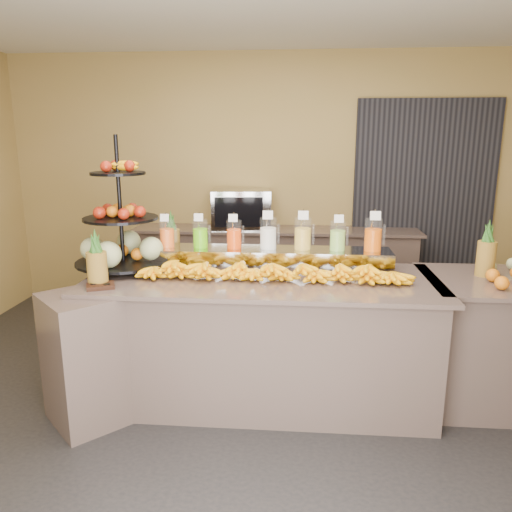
# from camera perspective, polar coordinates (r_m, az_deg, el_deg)

# --- Properties ---
(ground) EXTENTS (6.00, 6.00, 0.00)m
(ground) POSITION_cam_1_polar(r_m,az_deg,el_deg) (3.66, 0.33, -17.97)
(ground) COLOR black
(ground) RESTS_ON ground
(room_envelope) EXTENTS (6.04, 5.02, 2.82)m
(room_envelope) POSITION_cam_1_polar(r_m,az_deg,el_deg) (3.90, 4.13, 12.96)
(room_envelope) COLOR olive
(room_envelope) RESTS_ON ground
(buffet_counter) EXTENTS (2.75, 1.25, 0.93)m
(buffet_counter) POSITION_cam_1_polar(r_m,az_deg,el_deg) (3.69, -1.14, -9.58)
(buffet_counter) COLOR #866C61
(buffet_counter) RESTS_ON ground
(right_counter) EXTENTS (1.08, 0.88, 0.93)m
(right_counter) POSITION_cam_1_polar(r_m,az_deg,el_deg) (4.07, 25.78, -8.70)
(right_counter) COLOR #866C61
(right_counter) RESTS_ON ground
(back_ledge) EXTENTS (3.10, 0.55, 0.93)m
(back_ledge) POSITION_cam_1_polar(r_m,az_deg,el_deg) (5.56, 2.19, -1.54)
(back_ledge) COLOR #866C61
(back_ledge) RESTS_ON ground
(pitcher_tray) EXTENTS (1.85, 0.30, 0.15)m
(pitcher_tray) POSITION_cam_1_polar(r_m,az_deg,el_deg) (3.81, 1.39, -0.26)
(pitcher_tray) COLOR gray
(pitcher_tray) RESTS_ON buffet_counter
(juice_pitcher_orange_a) EXTENTS (0.11, 0.12, 0.27)m
(juice_pitcher_orange_a) POSITION_cam_1_polar(r_m,az_deg,el_deg) (3.90, -10.13, 2.37)
(juice_pitcher_orange_a) COLOR silver
(juice_pitcher_orange_a) RESTS_ON pitcher_tray
(juice_pitcher_green) EXTENTS (0.12, 0.12, 0.28)m
(juice_pitcher_green) POSITION_cam_1_polar(r_m,az_deg,el_deg) (3.84, -6.38, 2.36)
(juice_pitcher_green) COLOR silver
(juice_pitcher_green) RESTS_ON pitcher_tray
(juice_pitcher_orange_b) EXTENTS (0.12, 0.12, 0.28)m
(juice_pitcher_orange_b) POSITION_cam_1_polar(r_m,az_deg,el_deg) (3.79, -2.52, 2.30)
(juice_pitcher_orange_b) COLOR silver
(juice_pitcher_orange_b) RESTS_ON pitcher_tray
(juice_pitcher_milk) EXTENTS (0.13, 0.13, 0.31)m
(juice_pitcher_milk) POSITION_cam_1_polar(r_m,az_deg,el_deg) (3.77, 1.41, 2.40)
(juice_pitcher_milk) COLOR silver
(juice_pitcher_milk) RESTS_ON pitcher_tray
(juice_pitcher_lemon) EXTENTS (0.13, 0.13, 0.31)m
(juice_pitcher_lemon) POSITION_cam_1_polar(r_m,az_deg,el_deg) (3.76, 5.36, 2.33)
(juice_pitcher_lemon) COLOR silver
(juice_pitcher_lemon) RESTS_ON pitcher_tray
(juice_pitcher_lime) EXTENTS (0.12, 0.12, 0.29)m
(juice_pitcher_lime) POSITION_cam_1_polar(r_m,az_deg,el_deg) (3.78, 9.31, 2.11)
(juice_pitcher_lime) COLOR silver
(juice_pitcher_lime) RESTS_ON pitcher_tray
(juice_pitcher_orange_c) EXTENTS (0.13, 0.14, 0.32)m
(juice_pitcher_orange_c) POSITION_cam_1_polar(r_m,az_deg,el_deg) (3.80, 13.23, 2.17)
(juice_pitcher_orange_c) COLOR silver
(juice_pitcher_orange_c) RESTS_ON pitcher_tray
(banana_heap) EXTENTS (1.95, 0.18, 0.16)m
(banana_heap) POSITION_cam_1_polar(r_m,az_deg,el_deg) (3.52, 1.89, -1.51)
(banana_heap) COLOR #FFB50C
(banana_heap) RESTS_ON buffet_counter
(fruit_stand) EXTENTS (0.77, 0.77, 1.00)m
(fruit_stand) POSITION_cam_1_polar(r_m,az_deg,el_deg) (3.86, -14.36, 2.18)
(fruit_stand) COLOR black
(fruit_stand) RESTS_ON buffet_counter
(condiment_caddy) EXTENTS (0.22, 0.19, 0.03)m
(condiment_caddy) POSITION_cam_1_polar(r_m,az_deg,el_deg) (3.48, -17.35, -3.29)
(condiment_caddy) COLOR black
(condiment_caddy) RESTS_ON buffet_counter
(pineapple_left_a) EXTENTS (0.14, 0.14, 0.39)m
(pineapple_left_a) POSITION_cam_1_polar(r_m,az_deg,el_deg) (3.51, -17.72, -0.94)
(pineapple_left_a) COLOR brown
(pineapple_left_a) RESTS_ON buffet_counter
(pineapple_left_b) EXTENTS (0.13, 0.13, 0.41)m
(pineapple_left_b) POSITION_cam_1_polar(r_m,az_deg,el_deg) (4.12, -9.62, 1.71)
(pineapple_left_b) COLOR brown
(pineapple_left_b) RESTS_ON buffet_counter
(oven_warmer) EXTENTS (0.67, 0.50, 0.42)m
(oven_warmer) POSITION_cam_1_polar(r_m,az_deg,el_deg) (5.45, -1.70, 5.39)
(oven_warmer) COLOR gray
(oven_warmer) RESTS_ON back_ledge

